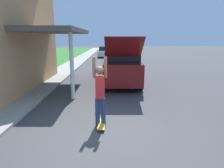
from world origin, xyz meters
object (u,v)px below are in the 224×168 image
Objects in this scene: car_down_street at (105,52)px; skateboard at (101,124)px; suv_parked at (120,65)px; skateboarder at (99,91)px.

car_down_street reaches higher than skateboard.
skateboarder is (-0.85, -5.73, 0.00)m from suv_parked.
skateboarder is 2.46× the size of skateboard.
suv_parked is at bearing 81.56° from skateboarder.
car_down_street is 22.35m from skateboard.
skateboard is (0.03, -0.07, -0.98)m from skateboarder.
skateboarder is at bearing 111.86° from skateboard.
suv_parked is 5.80m from skateboarder.
car_down_street is (-1.42, 16.52, -0.38)m from suv_parked.
skateboarder is at bearing -88.54° from car_down_street.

